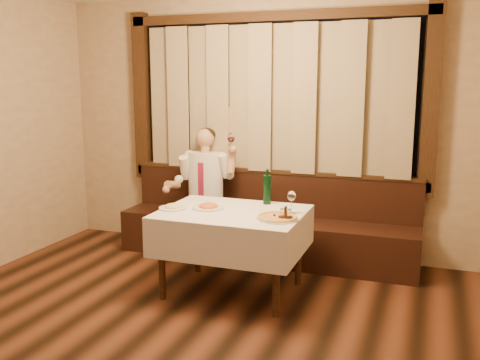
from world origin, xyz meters
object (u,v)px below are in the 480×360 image
(pasta_cream, at_px, (173,205))
(cruet_caddy, at_px, (285,216))
(pasta_red, at_px, (208,204))
(pizza, at_px, (277,217))
(seated_man, at_px, (203,181))
(dining_table, at_px, (232,222))
(banquette, at_px, (266,229))
(green_bottle, at_px, (267,189))

(pasta_cream, height_order, cruet_caddy, cruet_caddy)
(pasta_red, bearing_deg, pizza, -12.05)
(seated_man, bearing_deg, dining_table, -53.46)
(banquette, xyz_separation_m, pasta_cream, (-0.53, -1.14, 0.48))
(green_bottle, bearing_deg, pasta_red, -141.05)
(pasta_red, distance_m, seated_man, 1.04)
(pasta_red, relative_size, green_bottle, 0.84)
(pizza, height_order, pasta_red, pasta_red)
(pasta_red, relative_size, cruet_caddy, 2.40)
(green_bottle, xyz_separation_m, seated_man, (-0.90, 0.57, -0.09))
(banquette, xyz_separation_m, dining_table, (0.00, -1.02, 0.34))
(banquette, distance_m, green_bottle, 0.91)
(cruet_caddy, distance_m, seated_man, 1.64)
(dining_table, height_order, pasta_cream, pasta_cream)
(pasta_red, height_order, seated_man, seated_man)
(dining_table, distance_m, pasta_cream, 0.56)
(pasta_cream, bearing_deg, green_bottle, 32.67)
(green_bottle, distance_m, seated_man, 1.07)
(seated_man, bearing_deg, banquette, 7.31)
(banquette, distance_m, dining_table, 1.08)
(dining_table, distance_m, green_bottle, 0.49)
(banquette, height_order, pizza, banquette)
(pasta_red, bearing_deg, green_bottle, 38.95)
(dining_table, height_order, pasta_red, pasta_red)
(pizza, bearing_deg, seated_man, 136.80)
(dining_table, bearing_deg, seated_man, 126.54)
(pizza, height_order, green_bottle, green_bottle)
(pizza, xyz_separation_m, seated_man, (-1.15, 1.08, 0.04))
(seated_man, bearing_deg, pizza, -43.20)
(dining_table, relative_size, pasta_cream, 5.03)
(pasta_cream, bearing_deg, banquette, 64.99)
(dining_table, bearing_deg, pasta_cream, -167.97)
(banquette, height_order, seated_man, seated_man)
(banquette, height_order, pasta_red, banquette)
(pizza, distance_m, pasta_cream, 0.99)
(pizza, distance_m, green_bottle, 0.58)
(green_bottle, xyz_separation_m, cruet_caddy, (0.32, -0.52, -0.10))
(pasta_cream, distance_m, green_bottle, 0.89)
(banquette, xyz_separation_m, pizza, (0.46, -1.17, 0.46))
(pizza, bearing_deg, pasta_cream, 178.20)
(banquette, distance_m, cruet_caddy, 1.38)
(pasta_cream, height_order, seated_man, seated_man)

